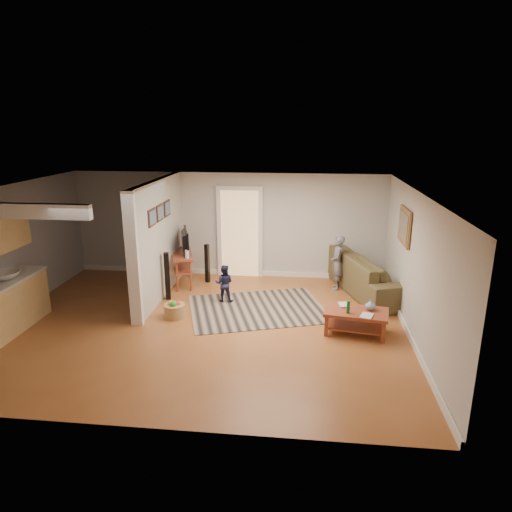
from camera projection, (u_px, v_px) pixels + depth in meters
The scene contains 11 objects.
ground at pixel (202, 325), 8.48m from camera, with size 7.50×7.50×0.00m, color brown.
room_shell at pixel (149, 242), 8.59m from camera, with size 7.54×6.02×2.52m.
area_rug at pixel (257, 309), 9.21m from camera, with size 2.66×1.94×0.01m, color black.
sofa at pixel (368, 290), 10.23m from camera, with size 2.86×1.12×0.84m, color #4B3A25.
coffee_table at pixel (357, 316), 8.07m from camera, with size 1.19×0.82×0.65m.
tv_console at pixel (182, 256), 10.49m from camera, with size 0.80×1.27×1.02m.
speaker_left at pixel (167, 276), 9.59m from camera, with size 0.10×0.10×1.03m, color black.
speaker_right at pixel (207, 263), 10.65m from camera, with size 0.09×0.09×0.92m, color black.
toy_basket at pixel (175, 310), 8.78m from camera, with size 0.40×0.40×0.36m.
child at pixel (336, 289), 10.34m from camera, with size 0.45×0.29×1.23m, color slate.
toddler at pixel (225, 301), 9.61m from camera, with size 0.39×0.30×0.80m, color #1B1B39.
Camera 1 is at (1.85, -7.62, 3.62)m, focal length 32.00 mm.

